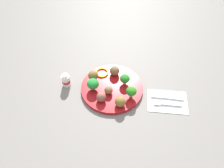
{
  "coord_description": "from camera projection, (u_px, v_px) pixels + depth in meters",
  "views": [
    {
      "loc": [
        -0.1,
        0.63,
        0.79
      ],
      "look_at": [
        0.0,
        0.0,
        0.04
      ],
      "focal_mm": 35.71,
      "sensor_mm": 36.0,
      "label": 1
    }
  ],
  "objects": [
    {
      "name": "ground_plane",
      "position": [
        112.0,
        89.0,
        1.02
      ],
      "size": [
        4.0,
        4.0,
        0.0
      ],
      "primitive_type": "plane",
      "color": "slate"
    },
    {
      "name": "plate",
      "position": [
        112.0,
        88.0,
        1.01
      ],
      "size": [
        0.28,
        0.28,
        0.02
      ],
      "primitive_type": "cylinder",
      "color": "maroon",
      "rests_on": "ground_plane"
    },
    {
      "name": "broccoli_floret_near_rim",
      "position": [
        125.0,
        79.0,
        0.99
      ],
      "size": [
        0.05,
        0.05,
        0.05
      ],
      "color": "#96C87E",
      "rests_on": "plate"
    },
    {
      "name": "broccoli_floret_back_left",
      "position": [
        131.0,
        91.0,
        0.94
      ],
      "size": [
        0.05,
        0.05,
        0.06
      ],
      "color": "#A1B86F",
      "rests_on": "plate"
    },
    {
      "name": "broccoli_floret_mid_right",
      "position": [
        93.0,
        84.0,
        0.97
      ],
      "size": [
        0.05,
        0.05,
        0.06
      ],
      "color": "#92C76D",
      "rests_on": "plate"
    },
    {
      "name": "meatball_front_right",
      "position": [
        93.0,
        75.0,
        1.02
      ],
      "size": [
        0.05,
        0.05,
        0.05
      ],
      "primitive_type": "sphere",
      "color": "brown",
      "rests_on": "plate"
    },
    {
      "name": "meatball_far_rim",
      "position": [
        114.0,
        71.0,
        1.04
      ],
      "size": [
        0.05,
        0.05,
        0.05
      ],
      "primitive_type": "sphere",
      "color": "brown",
      "rests_on": "plate"
    },
    {
      "name": "meatball_mid_right",
      "position": [
        101.0,
        97.0,
        0.94
      ],
      "size": [
        0.04,
        0.04,
        0.04
      ],
      "primitive_type": "sphere",
      "color": "brown",
      "rests_on": "plate"
    },
    {
      "name": "meatball_mid_left",
      "position": [
        120.0,
        102.0,
        0.92
      ],
      "size": [
        0.05,
        0.05,
        0.05
      ],
      "primitive_type": "sphere",
      "color": "brown",
      "rests_on": "plate"
    },
    {
      "name": "meatball_near_rim",
      "position": [
        108.0,
        90.0,
        0.97
      ],
      "size": [
        0.04,
        0.04,
        0.04
      ],
      "primitive_type": "sphere",
      "color": "brown",
      "rests_on": "plate"
    },
    {
      "name": "pepper_ring_back_left",
      "position": [
        102.0,
        73.0,
        1.06
      ],
      "size": [
        0.08,
        0.08,
        0.01
      ],
      "primitive_type": "torus",
      "rotation": [
        0.0,
        0.0,
        2.03
      ],
      "color": "yellow",
      "rests_on": "plate"
    },
    {
      "name": "napkin",
      "position": [
        167.0,
        101.0,
        0.97
      ],
      "size": [
        0.18,
        0.13,
        0.01
      ],
      "primitive_type": "cube",
      "rotation": [
        0.0,
        0.0,
        0.05
      ],
      "color": "white",
      "rests_on": "ground_plane"
    },
    {
      "name": "fork",
      "position": [
        166.0,
        104.0,
        0.95
      ],
      "size": [
        0.12,
        0.02,
        0.01
      ],
      "color": "silver",
      "rests_on": "napkin"
    },
    {
      "name": "knife",
      "position": [
        166.0,
        97.0,
        0.98
      ],
      "size": [
        0.15,
        0.02,
        0.01
      ],
      "color": "silver",
      "rests_on": "napkin"
    },
    {
      "name": "yogurt_bottle",
      "position": [
        66.0,
        80.0,
        1.01
      ],
      "size": [
        0.04,
        0.04,
        0.07
      ],
      "color": "white",
      "rests_on": "ground_plane"
    }
  ]
}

